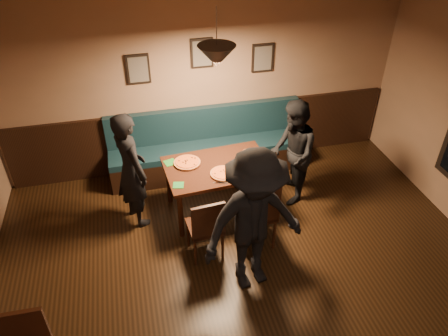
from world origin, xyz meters
name	(u,v)px	position (x,y,z in m)	size (l,w,h in m)	color
ceiling	(304,99)	(0.00, 0.00, 2.80)	(7.00, 7.00, 0.00)	silver
wall_back	(202,82)	(0.00, 3.50, 1.40)	(6.00, 6.00, 0.00)	#8C704F
wainscot	(204,136)	(0.00, 3.47, 0.50)	(5.88, 0.06, 1.00)	black
booth_bench	(208,145)	(0.00, 3.20, 0.50)	(3.00, 0.60, 1.00)	#0F232D
picture_left	(138,69)	(-0.90, 3.47, 1.70)	(0.32, 0.04, 0.42)	black
picture_center	(202,53)	(0.00, 3.47, 1.85)	(0.32, 0.04, 0.42)	black
picture_right	(263,58)	(0.90, 3.47, 1.70)	(0.32, 0.04, 0.42)	black
pendant_lamp	(217,56)	(-0.05, 2.27, 2.25)	(0.44, 0.44, 0.25)	black
dining_table	(218,188)	(-0.05, 2.27, 0.37)	(1.39, 0.89, 0.74)	black
chair_near_left	(205,225)	(-0.40, 1.50, 0.45)	(0.40, 0.40, 0.91)	#311E0D
chair_near_right	(256,211)	(0.26, 1.55, 0.50)	(0.45, 0.45, 1.01)	black
diner_left	(131,170)	(-1.18, 2.33, 0.82)	(0.60, 0.39, 1.63)	black
diner_right	(292,153)	(1.01, 2.29, 0.77)	(0.75, 0.58, 1.53)	black
diner_front	(254,223)	(0.04, 0.94, 0.90)	(1.16, 0.67, 1.80)	black
pizza_a	(187,163)	(-0.44, 2.41, 0.76)	(0.36, 0.36, 0.04)	#C96526
pizza_b	(223,173)	(-0.03, 2.06, 0.76)	(0.34, 0.34, 0.04)	orange
pizza_c	(252,155)	(0.45, 2.40, 0.76)	(0.31, 0.31, 0.04)	orange
soda_glass	(271,167)	(0.59, 1.98, 0.81)	(0.06, 0.06, 0.13)	black
tabasco_bottle	(257,157)	(0.49, 2.26, 0.81)	(0.03, 0.03, 0.13)	#971605
napkin_a	(170,162)	(-0.66, 2.49, 0.75)	(0.15, 0.15, 0.01)	#1D6D21
napkin_b	(178,185)	(-0.63, 1.97, 0.75)	(0.13, 0.13, 0.01)	#1C6A27
cutlery_set	(226,182)	(-0.03, 1.89, 0.75)	(0.02, 0.18, 0.00)	silver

